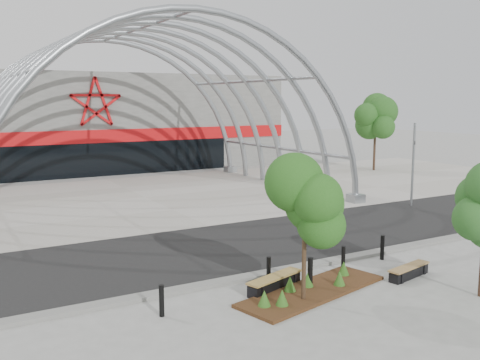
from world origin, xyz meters
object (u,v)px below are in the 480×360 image
at_px(signal_pole, 413,163).
at_px(bollard_2, 310,273).
at_px(bench_1, 409,272).
at_px(street_tree_0, 305,205).
at_px(bench_0, 275,283).

xyz_separation_m(signal_pole, bollard_2, (-13.05, -7.85, -1.90)).
bearing_deg(bench_1, street_tree_0, -179.94).
bearing_deg(bollard_2, bench_1, -12.07).
xyz_separation_m(street_tree_0, bench_1, (4.37, 0.00, -2.70)).
distance_m(signal_pole, bench_1, 13.02).
height_order(bench_0, bollard_2, bollard_2).
relative_size(street_tree_0, bench_1, 2.05).
distance_m(street_tree_0, bench_0, 2.95).
xyz_separation_m(signal_pole, bench_0, (-14.06, -7.37, -2.19)).
bearing_deg(bench_0, street_tree_0, -81.51).
xyz_separation_m(bench_1, bollard_2, (-3.54, 0.76, 0.32)).
distance_m(signal_pole, bench_0, 16.03).
bearing_deg(street_tree_0, bench_0, 98.49).
bearing_deg(street_tree_0, bollard_2, 42.83).
bearing_deg(signal_pole, bench_1, -137.84).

